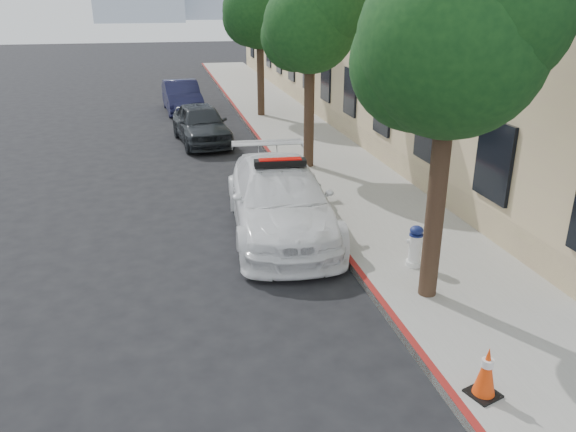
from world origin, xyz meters
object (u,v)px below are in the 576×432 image
(police_car, at_px, (280,199))
(parked_car_mid, at_px, (201,124))
(traffic_cone, at_px, (486,372))
(fire_hydrant, at_px, (415,246))
(parked_car_far, at_px, (182,97))

(police_car, bearing_deg, parked_car_mid, 101.17)
(traffic_cone, bearing_deg, fire_hydrant, 79.00)
(parked_car_mid, xyz_separation_m, fire_hydrant, (3.08, -11.08, -0.15))
(traffic_cone, bearing_deg, parked_car_mid, 99.18)
(parked_car_far, xyz_separation_m, traffic_cone, (2.76, -20.76, -0.20))
(parked_car_mid, distance_m, parked_car_far, 6.07)
(police_car, distance_m, parked_car_mid, 8.64)
(police_car, height_order, parked_car_mid, police_car)
(police_car, relative_size, fire_hydrant, 6.73)
(parked_car_far, xyz_separation_m, fire_hydrant, (3.47, -17.14, -0.15))
(parked_car_mid, height_order, traffic_cone, parked_car_mid)
(parked_car_mid, distance_m, traffic_cone, 14.90)
(parked_car_mid, bearing_deg, parked_car_far, 87.03)
(parked_car_mid, xyz_separation_m, parked_car_far, (-0.38, 6.06, -0.00))
(police_car, bearing_deg, parked_car_far, 99.80)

